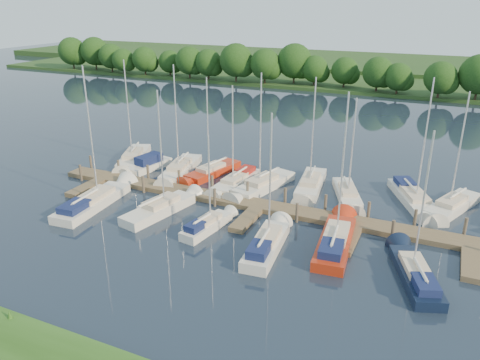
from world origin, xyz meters
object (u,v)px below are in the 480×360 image
at_px(sailboat_n_5, 261,187).
at_px(sailboat_n_0, 133,159).
at_px(motorboat, 148,166).
at_px(sailboat_s_2, 208,226).
at_px(dock, 257,209).

bearing_deg(sailboat_n_5, sailboat_n_0, 8.76).
relative_size(motorboat, sailboat_s_2, 0.77).
relative_size(sailboat_n_0, motorboat, 1.88).
height_order(sailboat_n_0, motorboat, sailboat_n_0).
distance_m(motorboat, sailboat_n_5, 12.54).
bearing_deg(sailboat_s_2, sailboat_n_0, 152.72).
bearing_deg(sailboat_n_5, motorboat, 13.71).
bearing_deg(dock, sailboat_s_2, -114.65).
relative_size(sailboat_n_0, sailboat_n_5, 1.01).
xyz_separation_m(dock, sailboat_n_5, (-1.39, 4.41, 0.08)).
bearing_deg(sailboat_n_0, sailboat_n_5, 151.88).
distance_m(dock, sailboat_n_5, 4.62).
height_order(sailboat_n_0, sailboat_s_2, sailboat_n_0).
distance_m(sailboat_n_0, sailboat_s_2, 18.08).
height_order(dock, sailboat_n_0, sailboat_n_0).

